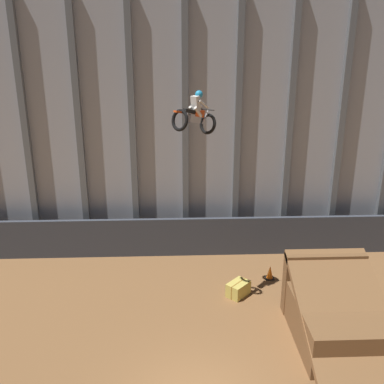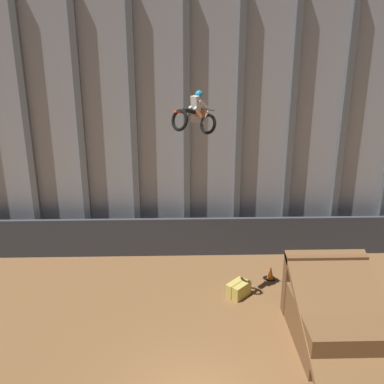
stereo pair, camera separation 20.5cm
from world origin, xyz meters
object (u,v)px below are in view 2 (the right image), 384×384
Objects in this scene: dirt_ramp at (336,316)px; rider_bike_solo at (195,115)px; hay_bale_trackside at (238,289)px; traffic_cone_arena_edge at (271,273)px.

rider_bike_solo reaches higher than dirt_ramp.
hay_bale_trackside is at bearing 52.97° from rider_bike_solo.
traffic_cone_arena_edge reaches higher than hay_bale_trackside.
rider_bike_solo reaches higher than traffic_cone_arena_edge.
rider_bike_solo is 2.91× the size of traffic_cone_arena_edge.
hay_bale_trackside is (-2.93, 2.69, -0.57)m from dirt_ramp.
dirt_ramp is at bearing 18.37° from rider_bike_solo.
rider_bike_solo is 7.74m from traffic_cone_arena_edge.
rider_bike_solo is at bearing -173.60° from hay_bale_trackside.
hay_bale_trackside is at bearing -140.74° from traffic_cone_arena_edge.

